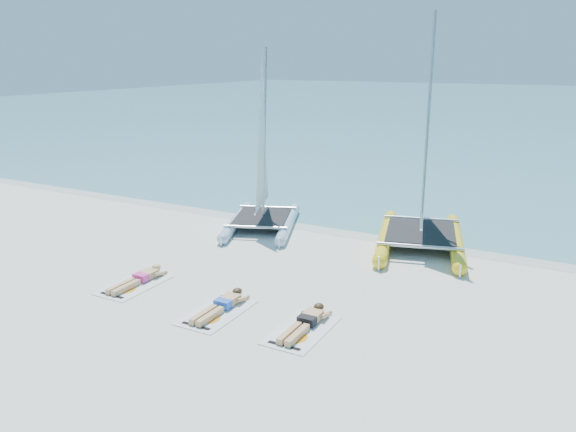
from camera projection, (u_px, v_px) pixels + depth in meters
name	position (u px, v px, depth m)	size (l,w,h in m)	color
ground	(248.00, 287.00, 13.61)	(140.00, 140.00, 0.00)	silver
sea	(530.00, 105.00, 67.00)	(140.00, 115.00, 0.01)	#6EB1B7
wet_sand_strip	(338.00, 229.00, 18.27)	(140.00, 1.40, 0.01)	beige
catamaran_blue	(262.00, 174.00, 18.07)	(3.49, 4.79, 5.91)	#AEC4E5
catamaran_yellow	(425.00, 170.00, 16.58)	(3.63, 5.59, 6.93)	yellow
towel_a	(135.00, 285.00, 13.74)	(1.00, 1.85, 0.02)	silver
sunbather_a	(140.00, 278.00, 13.87)	(0.37, 1.73, 0.26)	tan
towel_b	(217.00, 312.00, 12.24)	(1.00, 1.85, 0.02)	silver
sunbather_b	(222.00, 305.00, 12.37)	(0.37, 1.73, 0.26)	tan
towel_c	(302.00, 330.00, 11.44)	(1.00, 1.85, 0.02)	silver
sunbather_c	(306.00, 322.00, 11.57)	(0.37, 1.73, 0.26)	tan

